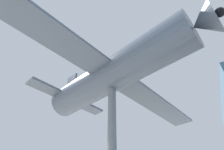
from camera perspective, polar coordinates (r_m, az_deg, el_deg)
The scene contains 1 object.
suspended_airplane at distance 10.89m, azimuth 0.77°, elevation 0.50°, with size 19.97×12.18×3.45m.
Camera 1 is at (7.65, 3.93, 1.50)m, focal length 28.00 mm.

